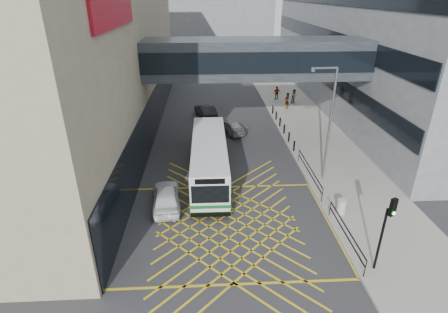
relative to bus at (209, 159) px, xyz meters
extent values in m
plane|color=#333335|center=(0.95, -5.87, -1.58)|extent=(120.00, 120.00, 0.00)
cube|color=gray|center=(-17.05, 10.13, 6.42)|extent=(24.00, 42.00, 16.00)
cube|color=black|center=(-5.01, 10.13, 0.42)|extent=(0.10, 41.50, 4.00)
cube|color=maroon|center=(-4.97, -1.87, 9.92)|extent=(0.18, 9.00, 1.80)
cube|color=slate|center=(24.95, 18.13, 8.42)|extent=(24.00, 44.00, 20.00)
cube|color=black|center=(12.91, 18.13, 2.42)|extent=(0.10, 43.50, 1.60)
cube|color=black|center=(12.91, 18.13, 6.42)|extent=(0.10, 43.50, 1.60)
cube|color=slate|center=(-1.05, 54.13, 7.42)|extent=(28.00, 16.00, 18.00)
cube|color=#2A2F35|center=(3.95, 6.13, 5.92)|extent=(20.00, 4.00, 3.00)
cube|color=black|center=(3.95, 4.11, 5.92)|extent=(19.50, 0.06, 1.60)
cube|color=black|center=(3.95, 8.15, 5.92)|extent=(19.50, 0.06, 1.60)
cube|color=gray|center=(9.95, 9.13, -1.50)|extent=(6.00, 54.00, 0.16)
cube|color=gold|center=(0.95, -5.87, -1.58)|extent=(12.00, 9.00, 0.01)
cube|color=silver|center=(0.00, -0.11, 0.03)|extent=(2.43, 10.45, 2.56)
cube|color=#115721|center=(0.00, -0.11, -1.09)|extent=(2.47, 10.49, 0.32)
cube|color=#115721|center=(0.00, -0.11, -0.58)|extent=(2.49, 10.49, 0.21)
cube|color=black|center=(0.00, 0.46, 0.36)|extent=(2.48, 9.12, 1.00)
cube|color=black|center=(-0.03, -5.31, 0.27)|extent=(2.18, 0.09, 1.14)
cube|color=black|center=(-0.03, -5.33, 1.12)|extent=(1.71, 0.07, 0.33)
cube|color=silver|center=(0.00, -0.11, 1.32)|extent=(2.42, 10.36, 0.09)
cube|color=black|center=(-0.03, -5.33, -1.11)|extent=(2.37, 0.11, 0.28)
cube|color=black|center=(0.03, 5.11, -1.11)|extent=(2.37, 0.11, 0.28)
cylinder|color=black|center=(-1.22, -3.52, -1.11)|extent=(0.27, 0.95, 0.95)
cylinder|color=black|center=(1.17, -3.53, -1.11)|extent=(0.27, 0.95, 0.95)
cylinder|color=black|center=(-1.18, 2.93, -1.11)|extent=(0.27, 0.95, 0.95)
cylinder|color=black|center=(1.21, 2.92, -1.11)|extent=(0.27, 0.95, 0.95)
imported|color=silver|center=(-2.79, -3.54, -0.86)|extent=(2.30, 4.71, 1.45)
imported|color=black|center=(-0.20, 13.64, -0.86)|extent=(2.92, 4.93, 1.45)
imported|color=gray|center=(2.16, 9.11, -0.96)|extent=(3.16, 4.36, 1.25)
cylinder|color=black|center=(7.84, -9.83, 0.30)|extent=(0.16, 0.16, 3.45)
cube|color=black|center=(7.93, -10.04, 2.23)|extent=(0.33, 0.28, 0.86)
sphere|color=#19E533|center=(7.97, -10.13, 1.98)|extent=(0.21, 0.21, 0.16)
cylinder|color=slate|center=(8.13, -0.79, 2.53)|extent=(0.17, 0.17, 7.91)
cube|color=slate|center=(7.34, -0.84, 6.49)|extent=(1.58, 0.19, 0.10)
cylinder|color=slate|center=(6.55, -0.88, 6.41)|extent=(0.29, 0.29, 0.25)
cylinder|color=#ADA89E|center=(7.87, -5.15, -0.95)|extent=(0.54, 0.54, 0.93)
cube|color=black|center=(7.10, -7.87, -0.47)|extent=(0.05, 5.00, 0.05)
cube|color=black|center=(7.10, -7.87, -0.87)|extent=(0.05, 5.00, 0.05)
cube|color=black|center=(7.10, -0.87, -0.47)|extent=(0.05, 6.00, 0.05)
cube|color=black|center=(7.10, -0.87, -0.87)|extent=(0.05, 6.00, 0.05)
cylinder|color=black|center=(7.10, -10.37, -0.92)|extent=(0.04, 0.04, 1.00)
cylinder|color=black|center=(7.10, -5.37, -0.92)|extent=(0.04, 0.04, 1.00)
cylinder|color=black|center=(7.10, -3.87, -0.92)|extent=(0.04, 0.04, 1.00)
cylinder|color=black|center=(7.10, 2.13, -0.92)|extent=(0.04, 0.04, 1.00)
cylinder|color=black|center=(7.20, 4.13, -0.97)|extent=(0.14, 0.14, 0.90)
cylinder|color=black|center=(7.20, 6.13, -0.97)|extent=(0.14, 0.14, 0.90)
cylinder|color=black|center=(7.20, 8.13, -0.97)|extent=(0.14, 0.14, 0.90)
cylinder|color=black|center=(7.20, 10.13, -0.97)|extent=(0.14, 0.14, 0.90)
cylinder|color=black|center=(7.20, 12.13, -0.97)|extent=(0.14, 0.14, 0.90)
cylinder|color=black|center=(7.20, 14.13, -0.97)|extent=(0.14, 0.14, 0.90)
imported|color=gray|center=(9.11, 15.80, -0.49)|extent=(0.91, 0.88, 1.86)
imported|color=gray|center=(10.49, 18.00, -0.58)|extent=(0.95, 0.85, 1.68)
imported|color=gray|center=(8.71, 19.73, -0.61)|extent=(1.00, 0.54, 1.63)
camera|label=1|loc=(-0.17, -22.49, 10.77)|focal=28.00mm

